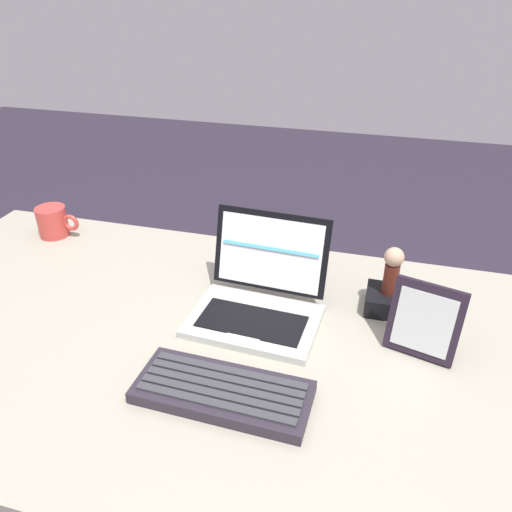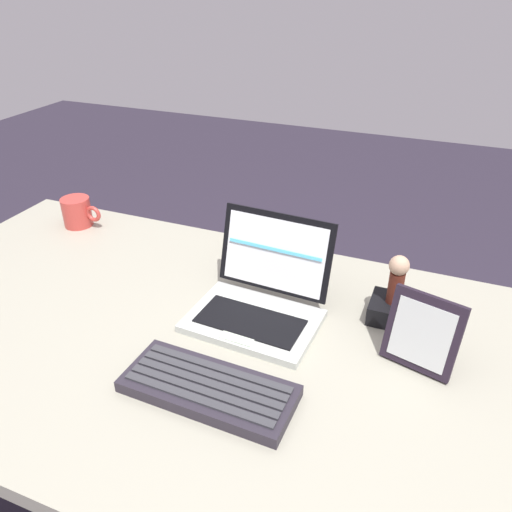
{
  "view_description": "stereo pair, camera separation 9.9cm",
  "coord_description": "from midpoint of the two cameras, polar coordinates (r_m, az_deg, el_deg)",
  "views": [
    {
      "loc": [
        0.25,
        -0.74,
        1.37
      ],
      "look_at": [
        0.02,
        0.09,
        0.87
      ],
      "focal_mm": 35.02,
      "sensor_mm": 36.0,
      "label": 1
    },
    {
      "loc": [
        0.34,
        -0.7,
        1.37
      ],
      "look_at": [
        0.02,
        0.09,
        0.87
      ],
      "focal_mm": 35.02,
      "sensor_mm": 36.0,
      "label": 2
    }
  ],
  "objects": [
    {
      "name": "external_keyboard",
      "position": [
        0.9,
        -7.05,
        -15.24
      ],
      "size": [
        0.31,
        0.14,
        0.03
      ],
      "color": "#29242E",
      "rests_on": "desk"
    },
    {
      "name": "coffee_mug",
      "position": [
        1.5,
        -23.92,
        3.57
      ],
      "size": [
        0.12,
        0.08,
        0.08
      ],
      "color": "#BC3C35",
      "rests_on": "desk"
    },
    {
      "name": "photo_frame",
      "position": [
        0.98,
        15.99,
        -7.27
      ],
      "size": [
        0.14,
        0.08,
        0.15
      ],
      "color": "black",
      "rests_on": "desk"
    },
    {
      "name": "figurine",
      "position": [
        1.07,
        12.8,
        -1.45
      ],
      "size": [
        0.04,
        0.04,
        0.11
      ],
      "color": "#582116",
      "rests_on": "figurine_stand"
    },
    {
      "name": "figurine_stand",
      "position": [
        1.11,
        12.32,
        -5.11
      ],
      "size": [
        0.09,
        0.09,
        0.04
      ],
      "primitive_type": "cube",
      "color": "black",
      "rests_on": "desk"
    },
    {
      "name": "desk",
      "position": [
        1.07,
        -5.16,
        -13.49
      ],
      "size": [
        1.68,
        0.84,
        0.72
      ],
      "color": "#9E9B89",
      "rests_on": "ground"
    },
    {
      "name": "laptop_front",
      "position": [
        1.06,
        -2.34,
        -5.1
      ],
      "size": [
        0.28,
        0.25,
        0.2
      ],
      "color": "beige",
      "rests_on": "desk"
    }
  ]
}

